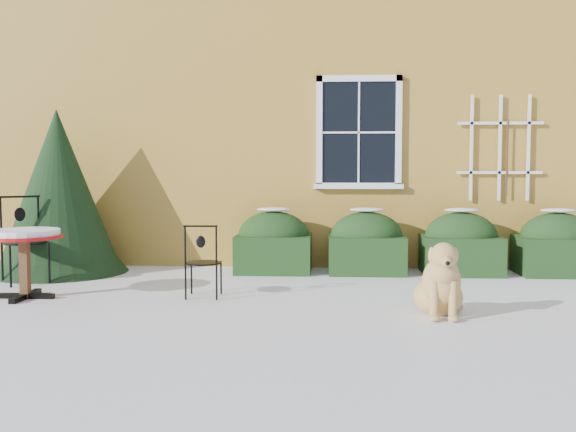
# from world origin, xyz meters

# --- Properties ---
(ground) EXTENTS (80.00, 80.00, 0.00)m
(ground) POSITION_xyz_m (0.00, 0.00, 0.00)
(ground) COLOR white
(ground) RESTS_ON ground
(house) EXTENTS (12.40, 8.40, 6.40)m
(house) POSITION_xyz_m (0.00, 7.00, 3.22)
(house) COLOR gold
(house) RESTS_ON ground
(hedge_row) EXTENTS (4.95, 0.80, 0.91)m
(hedge_row) POSITION_xyz_m (1.65, 2.55, 0.40)
(hedge_row) COLOR black
(hedge_row) RESTS_ON ground
(evergreen_shrub) EXTENTS (1.88, 1.88, 2.28)m
(evergreen_shrub) POSITION_xyz_m (-3.29, 2.31, 0.92)
(evergreen_shrub) COLOR black
(evergreen_shrub) RESTS_ON ground
(bistro_table) EXTENTS (0.83, 0.83, 0.77)m
(bistro_table) POSITION_xyz_m (-2.91, 0.49, 0.64)
(bistro_table) COLOR black
(bistro_table) RESTS_ON ground
(patio_chair_near) EXTENTS (0.40, 0.40, 0.83)m
(patio_chair_near) POSITION_xyz_m (-0.93, 0.67, 0.41)
(patio_chair_near) COLOR black
(patio_chair_near) RESTS_ON ground
(patio_chair_far) EXTENTS (0.69, 0.68, 1.10)m
(patio_chair_far) POSITION_xyz_m (-3.40, 1.49, 0.55)
(patio_chair_far) COLOR black
(patio_chair_far) RESTS_ON ground
(dog) EXTENTS (0.51, 0.85, 0.76)m
(dog) POSITION_xyz_m (1.56, -0.13, 0.31)
(dog) COLOR tan
(dog) RESTS_ON ground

